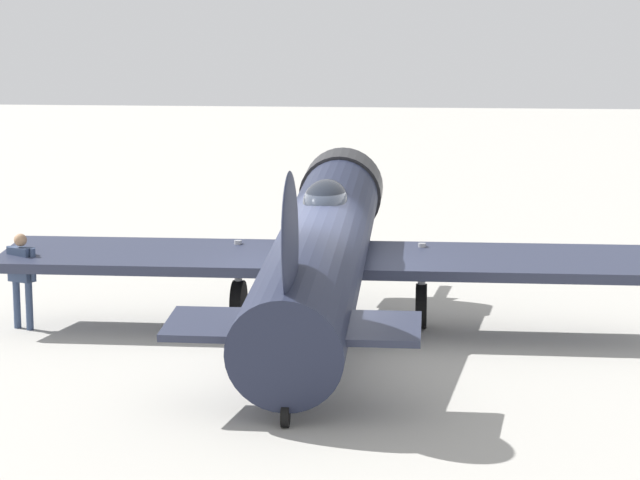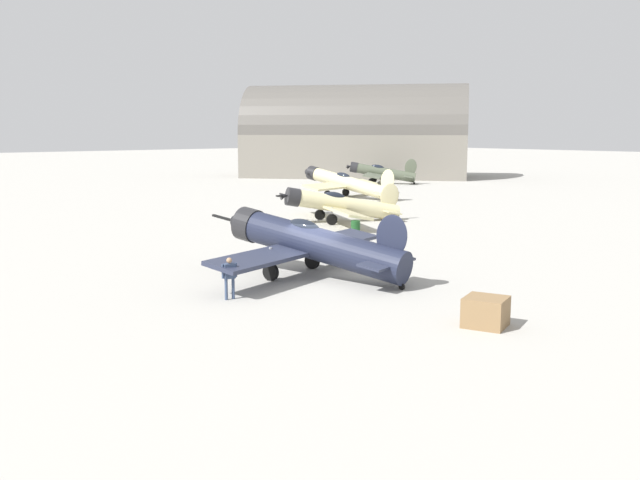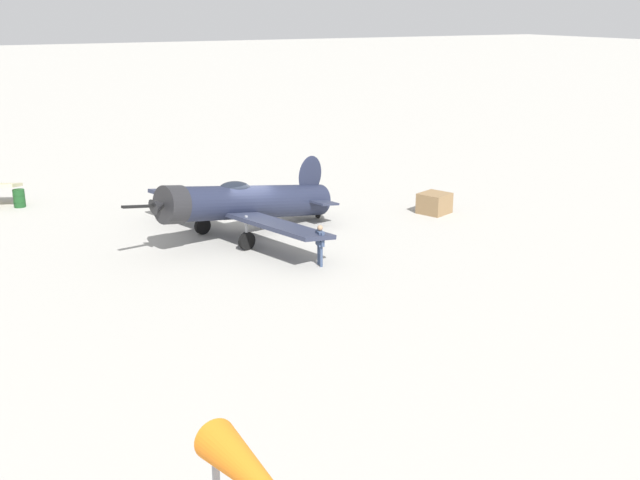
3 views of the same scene
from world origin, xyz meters
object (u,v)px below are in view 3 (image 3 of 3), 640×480
at_px(fuel_drum, 19,198).
at_px(ground_crew_mechanic, 320,241).
at_px(equipment_crate, 434,203).
at_px(airplane_foreground, 242,203).

bearing_deg(fuel_drum, ground_crew_mechanic, 120.85).
bearing_deg(equipment_crate, fuel_drum, -31.28).
xyz_separation_m(equipment_crate, fuel_drum, (18.67, -11.34, -0.05)).
bearing_deg(airplane_foreground, equipment_crate, 160.95).
xyz_separation_m(ground_crew_mechanic, fuel_drum, (9.55, -15.98, -0.57)).
distance_m(airplane_foreground, fuel_drum, 13.62).
bearing_deg(ground_crew_mechanic, airplane_foreground, -68.29).
distance_m(ground_crew_mechanic, equipment_crate, 10.25).
bearing_deg(ground_crew_mechanic, equipment_crate, -144.08).
relative_size(airplane_foreground, ground_crew_mechanic, 6.76).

